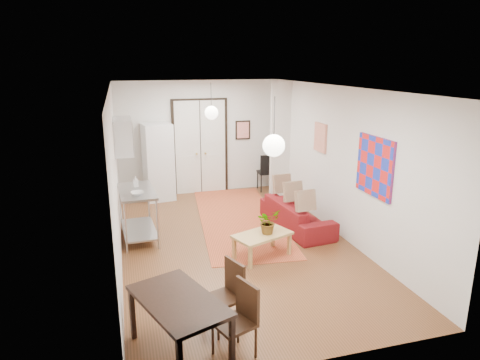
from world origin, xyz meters
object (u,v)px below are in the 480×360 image
object	(u,v)px
black_side_chair	(266,168)
fridge	(158,162)
dining_chair_far	(232,313)
kitchen_counter	(138,207)
coffee_table	(262,237)
dining_chair_near	(221,289)
dining_table	(179,305)
sofa	(297,215)

from	to	relation	value
black_side_chair	fridge	bearing A→B (deg)	5.93
dining_chair_far	kitchen_counter	bearing A→B (deg)	172.62
coffee_table	dining_chair_near	bearing A→B (deg)	-123.31
dining_table	kitchen_counter	bearing A→B (deg)	94.51
kitchen_counter	dining_table	world-z (taller)	kitchen_counter
kitchen_counter	dining_chair_far	distance (m)	3.86
sofa	fridge	size ratio (longest dim) A/B	1.04
coffee_table	dining_chair_near	world-z (taller)	dining_chair_near
coffee_table	dining_chair_near	xyz separation A→B (m)	(-1.15, -1.76, 0.13)
dining_table	dining_chair_far	size ratio (longest dim) A/B	1.66
dining_chair_near	dining_chair_far	world-z (taller)	same
sofa	dining_chair_near	bearing A→B (deg)	135.68
dining_chair_far	black_side_chair	size ratio (longest dim) A/B	0.89
sofa	dining_chair_near	xyz separation A→B (m)	(-2.28, -2.88, 0.23)
fridge	dining_chair_near	xyz separation A→B (m)	(0.25, -5.64, -0.44)
kitchen_counter	dining_chair_near	size ratio (longest dim) A/B	1.49
dining_chair_far	fridge	bearing A→B (deg)	161.68
sofa	fridge	xyz separation A→B (m)	(-2.53, 2.76, 0.66)
fridge	dining_table	distance (m)	6.10
sofa	dining_chair_near	distance (m)	3.68
dining_chair_far	dining_chair_near	bearing A→B (deg)	159.34
kitchen_counter	dining_table	bearing A→B (deg)	-88.74
dining_chair_near	black_side_chair	size ratio (longest dim) A/B	0.89
coffee_table	fridge	world-z (taller)	fridge
kitchen_counter	dining_table	distance (m)	3.63
coffee_table	dining_chair_far	bearing A→B (deg)	-116.40
sofa	dining_chair_near	size ratio (longest dim) A/B	2.21
fridge	dining_chair_near	distance (m)	5.67
black_side_chair	kitchen_counter	bearing A→B (deg)	40.37
dining_chair_near	coffee_table	bearing A→B (deg)	126.02
coffee_table	dining_chair_far	size ratio (longest dim) A/B	1.27
kitchen_counter	fridge	size ratio (longest dim) A/B	0.70
kitchen_counter	fridge	world-z (taller)	fridge
coffee_table	fridge	size ratio (longest dim) A/B	0.60
fridge	dining_chair_far	bearing A→B (deg)	-95.66
coffee_table	dining_chair_near	size ratio (longest dim) A/B	1.27
kitchen_counter	black_side_chair	xyz separation A→B (m)	(3.47, 2.56, -0.07)
dining_chair_far	sofa	bearing A→B (deg)	125.86
kitchen_counter	dining_table	size ratio (longest dim) A/B	0.90
fridge	dining_chair_far	world-z (taller)	fridge
sofa	kitchen_counter	distance (m)	3.20
coffee_table	dining_table	distance (m)	2.82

